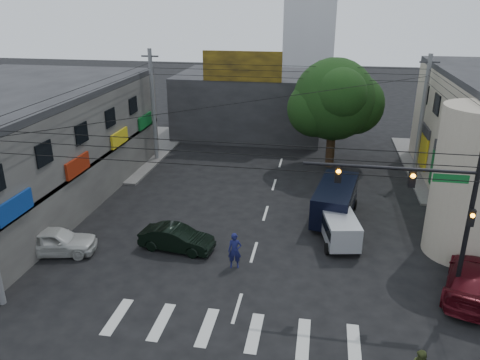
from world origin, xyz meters
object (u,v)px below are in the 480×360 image
(silver_minivan, at_px, (338,228))
(traffic_officer, at_px, (235,251))
(utility_pole_far_left, at_px, (153,106))
(utility_pole_far_right, at_px, (422,117))
(maroon_sedan, at_px, (472,280))
(street_tree, at_px, (334,100))
(white_compact, at_px, (54,241))
(navy_van, at_px, (335,202))
(traffic_gantry, at_px, (429,204))
(dark_sedan, at_px, (177,238))

(silver_minivan, height_order, traffic_officer, traffic_officer)
(utility_pole_far_left, relative_size, traffic_officer, 4.87)
(utility_pole_far_right, bearing_deg, silver_minivan, -116.67)
(maroon_sedan, relative_size, traffic_officer, 3.10)
(street_tree, xyz_separation_m, white_compact, (-14.50, -17.01, -4.72))
(maroon_sedan, xyz_separation_m, navy_van, (-6.15, 7.06, 0.33))
(utility_pole_far_left, bearing_deg, maroon_sedan, -37.45)
(traffic_gantry, xyz_separation_m, dark_sedan, (-12.02, 2.58, -4.16))
(traffic_gantry, bearing_deg, utility_pole_far_right, 81.06)
(dark_sedan, bearing_deg, silver_minivan, -67.30)
(utility_pole_far_right, bearing_deg, navy_van, -124.63)
(utility_pole_far_right, bearing_deg, traffic_gantry, -98.94)
(white_compact, bearing_deg, traffic_officer, -100.36)
(dark_sedan, xyz_separation_m, silver_minivan, (8.66, 2.42, 0.19))
(white_compact, height_order, navy_van, navy_van)
(traffic_gantry, relative_size, utility_pole_far_left, 0.78)
(utility_pole_far_right, xyz_separation_m, white_compact, (-21.00, -16.01, -3.85))
(maroon_sedan, bearing_deg, utility_pole_far_left, -18.01)
(street_tree, xyz_separation_m, maroon_sedan, (6.45, -17.05, -4.69))
(street_tree, relative_size, silver_minivan, 2.05)
(street_tree, distance_m, dark_sedan, 18.12)
(navy_van, distance_m, traffic_officer, 8.36)
(white_compact, bearing_deg, maroon_sedan, -102.59)
(white_compact, relative_size, silver_minivan, 1.10)
(traffic_gantry, relative_size, white_compact, 1.54)
(white_compact, relative_size, maroon_sedan, 0.80)
(dark_sedan, height_order, maroon_sedan, maroon_sedan)
(traffic_gantry, xyz_separation_m, utility_pole_far_left, (-18.32, 17.00, -0.23))
(traffic_gantry, height_order, dark_sedan, traffic_gantry)
(utility_pole_far_left, relative_size, white_compact, 1.97)
(maroon_sedan, bearing_deg, silver_minivan, -14.57)
(white_compact, distance_m, maroon_sedan, 20.95)
(traffic_gantry, bearing_deg, silver_minivan, 123.92)
(utility_pole_far_right, height_order, traffic_officer, utility_pole_far_right)
(navy_van, height_order, traffic_officer, navy_van)
(street_tree, bearing_deg, utility_pole_far_left, -176.05)
(street_tree, distance_m, navy_van, 10.90)
(utility_pole_far_left, relative_size, maroon_sedan, 1.57)
(traffic_gantry, relative_size, navy_van, 1.23)
(silver_minivan, bearing_deg, white_compact, 94.03)
(utility_pole_far_right, relative_size, silver_minivan, 2.17)
(white_compact, bearing_deg, street_tree, -52.94)
(dark_sedan, bearing_deg, white_compact, 111.16)
(traffic_gantry, distance_m, utility_pole_far_right, 17.21)
(traffic_gantry, height_order, white_compact, traffic_gantry)
(street_tree, height_order, navy_van, street_tree)
(utility_pole_far_right, distance_m, traffic_officer, 19.61)
(utility_pole_far_left, distance_m, maroon_sedan, 26.66)
(street_tree, height_order, silver_minivan, street_tree)
(traffic_gantry, relative_size, maroon_sedan, 1.23)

